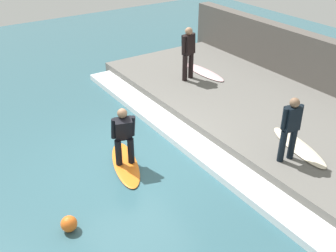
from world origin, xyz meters
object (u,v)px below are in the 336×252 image
at_px(surfboard_riding, 126,164).
at_px(surfer_waiting_far, 291,126).
at_px(surfboard_waiting_far, 298,147).
at_px(marker_buoy, 69,224).
at_px(surfer_riding, 124,134).
at_px(surfboard_waiting_near, 204,72).
at_px(surfer_waiting_near, 188,51).

xyz_separation_m(surfboard_riding, surfer_waiting_far, (2.87, -2.27, 1.21)).
relative_size(surfer_waiting_far, surfboard_waiting_far, 0.77).
xyz_separation_m(surfboard_riding, marker_buoy, (-1.90, -1.29, 0.13)).
distance_m(surfer_riding, surfboard_waiting_far, 4.12).
bearing_deg(marker_buoy, surfboard_waiting_near, 32.43).
bearing_deg(surfer_waiting_near, surfboard_waiting_near, 9.39).
bearing_deg(surfboard_waiting_near, surfer_waiting_far, -108.27).
bearing_deg(surfboard_riding, surfboard_waiting_far, -31.32).
height_order(surfboard_waiting_near, surfboard_waiting_far, same).
relative_size(surfer_waiting_far, marker_buoy, 4.85).
relative_size(surfer_riding, surfer_waiting_near, 0.85).
distance_m(surfer_waiting_far, marker_buoy, 4.98).
relative_size(surfboard_waiting_far, marker_buoy, 6.27).
distance_m(surfer_waiting_near, surfer_waiting_far, 5.03).
relative_size(surfboard_riding, surfboard_waiting_near, 1.02).
relative_size(surfer_waiting_near, surfer_waiting_far, 1.12).
distance_m(surfer_riding, surfer_waiting_near, 4.65).
relative_size(surfer_riding, surfboard_waiting_far, 0.73).
height_order(surfboard_riding, surfer_waiting_near, surfer_waiting_near).
distance_m(surfboard_waiting_near, surfboard_waiting_far, 5.04).
relative_size(surfboard_riding, surfer_waiting_far, 1.32).
xyz_separation_m(surfboard_waiting_near, surfer_waiting_far, (-1.68, -5.08, 0.83)).
distance_m(surfer_riding, marker_buoy, 2.40).
bearing_deg(surfer_riding, surfer_waiting_near, 35.36).
relative_size(surfboard_riding, surfer_waiting_near, 1.18).
bearing_deg(surfboard_waiting_far, marker_buoy, 171.13).
height_order(surfboard_riding, surfboard_waiting_far, surfboard_waiting_far).
xyz_separation_m(surfer_waiting_near, surfer_waiting_far, (-0.90, -4.95, -0.10)).
xyz_separation_m(surfboard_riding, surfboard_waiting_far, (3.50, -2.13, 0.38)).
height_order(surfer_waiting_near, surfboard_waiting_far, surfer_waiting_near).
bearing_deg(surfboard_waiting_far, surfboard_waiting_near, 78.04).
bearing_deg(surfer_riding, marker_buoy, -145.81).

